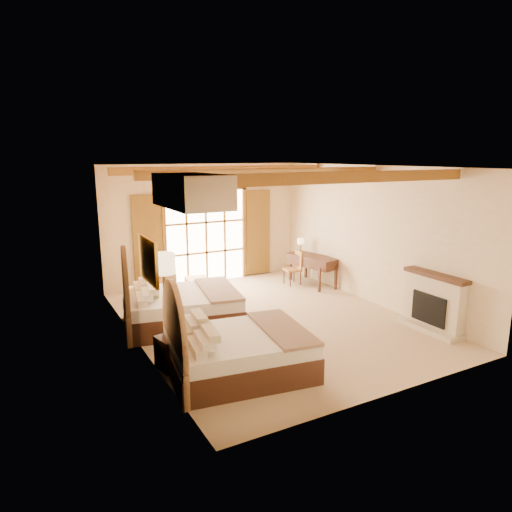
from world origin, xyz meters
TOP-DOWN VIEW (x-y plane):
  - floor at (0.00, 0.00)m, footprint 7.00×7.00m
  - wall_back at (0.00, 3.50)m, footprint 5.50×0.00m
  - wall_left at (-2.75, 0.00)m, footprint 0.00×7.00m
  - wall_right at (2.75, 0.00)m, footprint 0.00×7.00m
  - ceiling at (0.00, 0.00)m, footprint 7.00×7.00m
  - ceiling_beams at (0.00, 0.00)m, footprint 5.39×4.60m
  - french_doors at (0.00, 3.44)m, footprint 3.95×0.08m
  - fireplace at (2.60, -2.00)m, footprint 0.46×1.40m
  - painting at (-2.70, -0.75)m, footprint 0.06×0.95m
  - canopy_valance at (-2.40, -2.00)m, footprint 0.70×1.40m
  - bed_near at (-1.79, -1.86)m, footprint 2.39×1.93m
  - bed_far at (-1.89, 0.61)m, footprint 2.58×2.11m
  - nightstand at (-2.50, -1.15)m, footprint 0.53×0.53m
  - floor_lamp at (-2.50, -0.84)m, footprint 0.39×0.39m
  - armchair at (-1.54, 2.63)m, footprint 0.94×0.95m
  - ottoman at (-0.62, 2.60)m, footprint 0.60×0.60m
  - desk at (2.40, 1.83)m, footprint 0.93×1.56m
  - desk_chair at (1.94, 2.08)m, footprint 0.46×0.46m
  - desk_lamp at (2.39, 2.41)m, footprint 0.19×0.19m

SIDE VIEW (x-z plane):
  - floor at x=0.00m, z-range 0.00..0.00m
  - ottoman at x=-0.62m, z-range 0.00..0.39m
  - nightstand at x=-2.50m, z-range 0.00..0.54m
  - desk_chair at x=1.94m, z-range -0.17..0.75m
  - armchair at x=-1.54m, z-range 0.00..0.70m
  - desk at x=2.40m, z-range 0.03..0.82m
  - bed_near at x=-1.79m, z-range -0.28..1.15m
  - bed_far at x=-1.89m, z-range -0.30..1.21m
  - fireplace at x=2.60m, z-range -0.07..1.09m
  - desk_lamp at x=2.39m, z-range 0.89..1.27m
  - french_doors at x=0.00m, z-range -0.05..2.55m
  - floor_lamp at x=-2.50m, z-range 0.65..2.51m
  - wall_back at x=0.00m, z-range -1.15..4.35m
  - wall_left at x=-2.75m, z-range -1.90..5.10m
  - wall_right at x=2.75m, z-range -1.90..5.10m
  - painting at x=-2.70m, z-range 1.38..2.12m
  - canopy_valance at x=-2.40m, z-range 2.73..3.18m
  - ceiling_beams at x=0.00m, z-range 2.99..3.17m
  - ceiling at x=0.00m, z-range 3.20..3.20m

